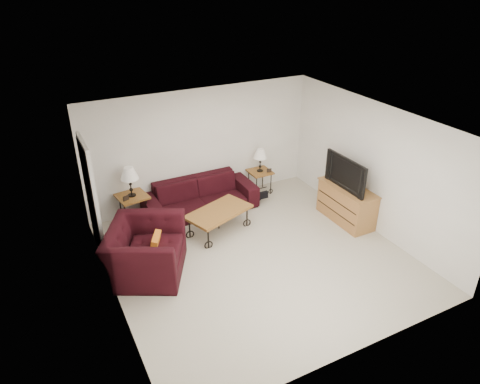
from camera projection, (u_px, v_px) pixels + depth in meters
name	position (u px, v px, depth m)	size (l,w,h in m)	color
ground	(258.00, 257.00, 7.90)	(5.00, 5.00, 0.00)	#B8B29D
wall_back	(201.00, 147.00, 9.29)	(5.00, 0.02, 2.50)	silver
wall_front	(360.00, 282.00, 5.35)	(5.00, 0.02, 2.50)	silver
wall_left	(108.00, 233.00, 6.31)	(0.02, 5.00, 2.50)	silver
wall_right	(374.00, 168.00, 8.33)	(0.02, 5.00, 2.50)	silver
ceiling	(261.00, 124.00, 6.74)	(5.00, 5.00, 0.00)	white
doorway	(91.00, 198.00, 7.73)	(0.08, 0.94, 2.04)	black
sofa	(200.00, 196.00, 9.22)	(2.37, 0.93, 0.69)	black
side_table_left	(134.00, 209.00, 8.83)	(0.56, 0.56, 0.61)	#9B6327
side_table_right	(260.00, 182.00, 10.02)	(0.49, 0.49, 0.54)	#9B6327
lamp_left	(130.00, 182.00, 8.54)	(0.35, 0.35, 0.61)	black
lamp_right	(260.00, 160.00, 9.78)	(0.30, 0.30, 0.54)	black
photo_frame_left	(126.00, 198.00, 8.48)	(0.12, 0.02, 0.10)	black
photo_frame_right	(269.00, 170.00, 9.82)	(0.11, 0.01, 0.09)	black
coffee_table	(219.00, 221.00, 8.55)	(1.26, 0.68, 0.47)	#9B6327
armchair	(146.00, 250.00, 7.33)	(1.35, 1.18, 0.88)	black
throw_pillow	(155.00, 246.00, 7.31)	(0.40, 0.10, 0.40)	orange
tv_stand	(346.00, 204.00, 8.87)	(0.52, 1.26, 0.76)	#A4753D
television	(350.00, 173.00, 8.54)	(1.13, 0.15, 0.65)	black
backpack	(260.00, 191.00, 9.66)	(0.38, 0.29, 0.49)	black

